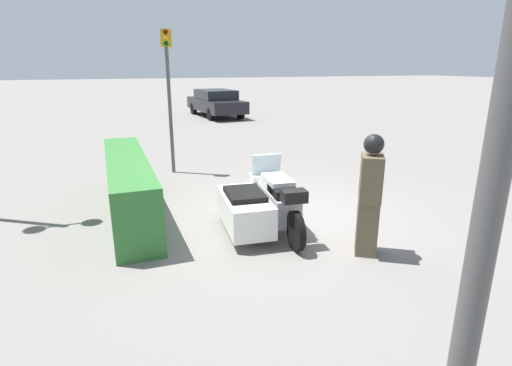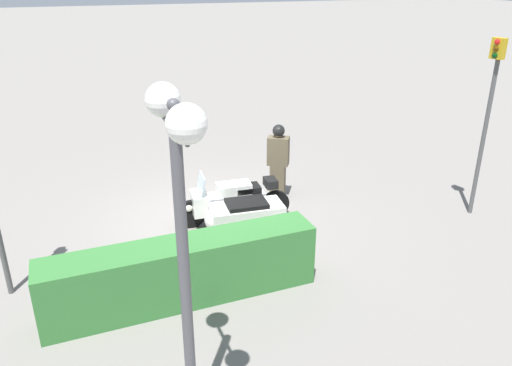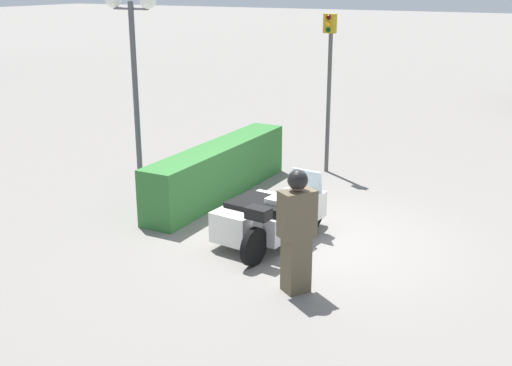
% 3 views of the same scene
% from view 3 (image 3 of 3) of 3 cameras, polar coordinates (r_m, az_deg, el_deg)
% --- Properties ---
extents(ground_plane, '(160.00, 160.00, 0.00)m').
position_cam_3_polar(ground_plane, '(10.81, 5.16, -5.17)').
color(ground_plane, slate).
extents(police_motorcycle, '(2.43, 1.38, 1.14)m').
position_cam_3_polar(police_motorcycle, '(10.63, 1.20, -2.88)').
color(police_motorcycle, black).
rests_on(police_motorcycle, ground).
extents(officer_rider, '(0.56, 0.51, 1.77)m').
position_cam_3_polar(officer_rider, '(8.78, 3.64, -4.06)').
color(officer_rider, brown).
rests_on(officer_rider, ground).
extents(hedge_bush_curbside, '(4.35, 0.70, 1.05)m').
position_cam_3_polar(hedge_bush_curbside, '(12.85, -3.34, 1.10)').
color(hedge_bush_curbside, '#337033').
rests_on(hedge_bush_curbside, ground).
extents(twin_lamp_post, '(0.35, 1.25, 3.94)m').
position_cam_3_polar(twin_lamp_post, '(14.15, -10.94, 12.78)').
color(twin_lamp_post, '#4C4C51').
rests_on(twin_lamp_post, ground).
extents(traffic_light_near, '(0.22, 0.28, 3.48)m').
position_cam_3_polar(traffic_light_near, '(14.21, 6.50, 9.89)').
color(traffic_light_near, '#4C4C4C').
rests_on(traffic_light_near, ground).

